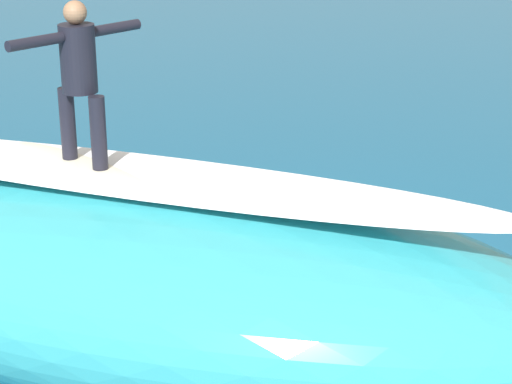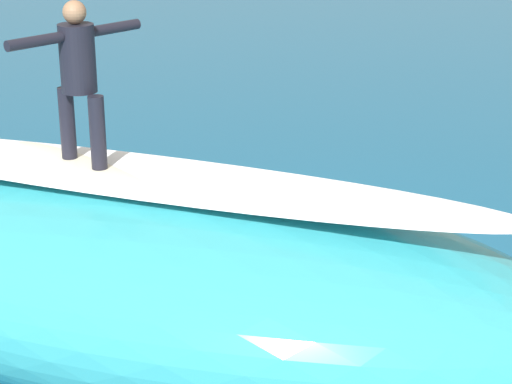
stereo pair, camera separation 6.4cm
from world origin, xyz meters
name	(u,v)px [view 2 (the right image)]	position (x,y,z in m)	size (l,w,h in m)	color
ground_plane	(282,281)	(0.00, 0.00, 0.00)	(120.00, 120.00, 0.00)	#145175
wave_crest	(144,278)	(0.35, 2.34, 0.97)	(8.21, 3.20, 1.94)	teal
wave_foam_lip	(139,175)	(0.35, 2.34, 1.98)	(6.98, 1.12, 0.08)	white
surfboard_riding	(85,168)	(0.90, 2.39, 1.99)	(2.26, 0.45, 0.09)	#EAE5C6
surfer_riding	(78,71)	(0.90, 2.39, 2.89)	(0.56, 1.35, 1.46)	black
surfboard_paddling	(388,273)	(-1.05, -0.70, 0.03)	(2.44, 0.58, 0.06)	#33B2D1
surfer_paddling	(386,265)	(-1.06, -0.58, 0.18)	(0.36, 1.57, 0.28)	black
foam_patch_mid	(204,324)	(0.26, 1.39, 0.05)	(0.58, 0.48, 0.09)	white
foam_patch_far	(490,267)	(-2.10, -1.28, 0.08)	(0.76, 0.64, 0.15)	white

